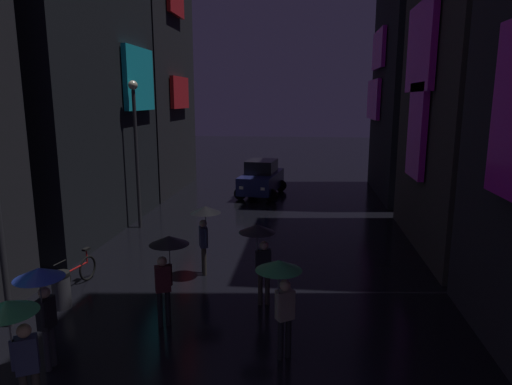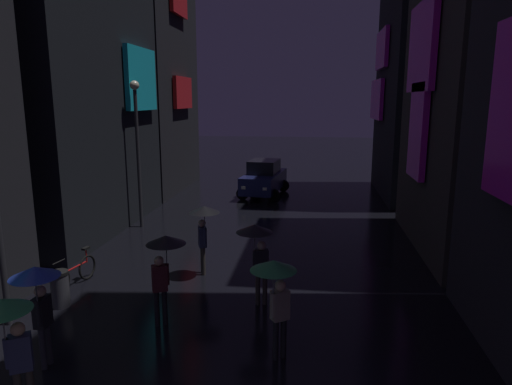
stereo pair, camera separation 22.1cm
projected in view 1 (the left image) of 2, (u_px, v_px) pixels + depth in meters
The scene contains 13 objects.
building_left_far at pixel (139, 5), 24.45m from camera, with size 4.25×7.39×20.16m.
building_right_mid at pixel (493, 12), 14.54m from camera, with size 4.25×7.51×15.65m.
building_right_far at pixel (426, 16), 23.04m from camera, with size 4.25×7.52×18.46m.
pedestrian_near_crossing_black at pixel (205, 221), 13.14m from camera, with size 0.90×0.90×2.12m.
pedestrian_foreground_left_green at pixel (14, 327), 7.03m from camera, with size 0.90×0.90×2.12m.
pedestrian_midstreet_centre_green at pixel (281, 282), 8.76m from camera, with size 0.90×0.90×2.12m.
pedestrian_foreground_right_black at pixel (259, 242), 11.20m from camera, with size 0.90×0.90×2.12m.
pedestrian_far_right_blue at pixel (42, 290), 8.39m from camera, with size 0.90×0.90×2.12m.
pedestrian_midstreet_left_black at pixel (167, 256), 10.22m from camera, with size 0.90×0.90×2.12m.
bicycle_parked_at_storefront at pixel (75, 274), 12.56m from camera, with size 0.38×1.80×0.96m.
car_distant at pixel (261, 178), 24.53m from camera, with size 2.61×4.31×1.92m.
streetlamp_left_far at pixel (136, 138), 17.82m from camera, with size 0.36×0.36×5.82m.
trash_bin at pixel (61, 290), 11.30m from camera, with size 0.46×0.46×0.93m.
Camera 1 is at (1.69, -3.41, 5.11)m, focal length 32.00 mm.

